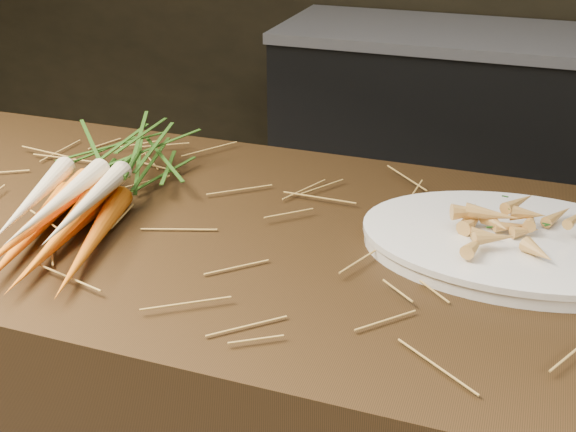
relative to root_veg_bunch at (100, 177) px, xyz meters
name	(u,v)px	position (x,y,z in m)	size (l,w,h in m)	color
back_counter	(508,141)	(0.59, 1.88, -0.53)	(1.82, 0.62, 0.84)	black
straw_bedding	(262,225)	(0.29, 0.00, -0.04)	(1.40, 0.60, 0.02)	olive
root_veg_bunch	(100,177)	(0.00, 0.00, 0.00)	(0.27, 0.58, 0.11)	orange
serving_platter	(517,246)	(0.67, 0.06, -0.04)	(0.45, 0.30, 0.02)	white
roasted_veg_heap	(521,224)	(0.67, 0.06, 0.00)	(0.22, 0.16, 0.05)	#BF8E3B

